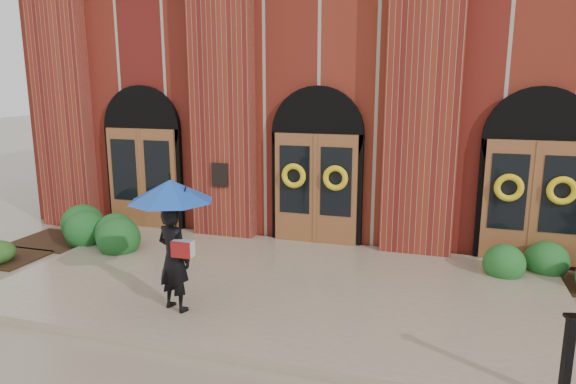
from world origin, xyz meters
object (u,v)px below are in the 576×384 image
at_px(man_with_umbrella, 172,220).
at_px(hedge_wall_left, 86,227).
at_px(metal_post, 567,358).
at_px(hedge_wall_right, 573,268).

relative_size(man_with_umbrella, hedge_wall_left, 0.65).
bearing_deg(hedge_wall_left, metal_post, -21.40).
height_order(metal_post, hedge_wall_right, metal_post).
distance_m(metal_post, hedge_wall_right, 4.48).
height_order(man_with_umbrella, hedge_wall_left, man_with_umbrella).
xyz_separation_m(man_with_umbrella, metal_post, (5.49, -0.90, -0.93)).
xyz_separation_m(metal_post, hedge_wall_right, (0.96, 4.36, -0.37)).
bearing_deg(hedge_wall_left, man_with_umbrella, -35.33).
relative_size(hedge_wall_left, hedge_wall_right, 1.22).
distance_m(hedge_wall_left, hedge_wall_right, 10.42).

